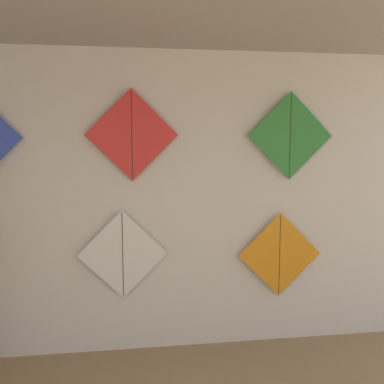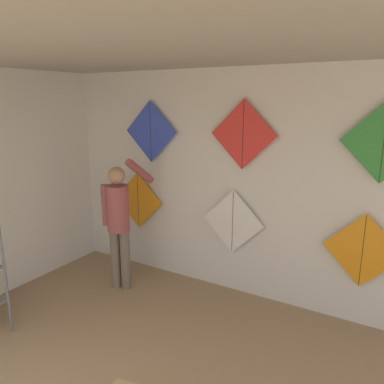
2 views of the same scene
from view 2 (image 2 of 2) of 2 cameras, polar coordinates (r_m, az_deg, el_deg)
The scene contains 9 objects.
back_panel at distance 4.63m, azimuth 7.60°, elevation 0.96°, with size 5.91×0.06×2.80m, color silver.
ceiling_slab at distance 3.00m, azimuth -5.89°, elevation 21.32°, with size 5.91×4.26×0.04m, color #A8A399.
shopkeeper at distance 4.86m, azimuth -11.06°, elevation -3.74°, with size 0.43×0.65×1.73m.
kite_0 at distance 5.44m, azimuth -8.20°, elevation -1.41°, with size 0.82×0.04×0.96m.
kite_1 at distance 4.70m, azimuth 6.22°, elevation -4.52°, with size 0.82×0.01×0.82m.
kite_2 at distance 4.36m, azimuth 24.55°, elevation -8.13°, with size 0.82×0.01×0.82m.
kite_3 at distance 5.11m, azimuth -6.33°, elevation 9.14°, with size 0.82×0.01×0.82m.
kite_4 at distance 4.43m, azimuth 7.79°, elevation 8.68°, with size 0.82×0.01×0.82m.
kite_5 at distance 4.09m, azimuth 27.21°, elevation 6.76°, with size 0.82×0.01×0.82m.
Camera 2 is at (1.76, -0.67, 2.43)m, focal length 35.00 mm.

